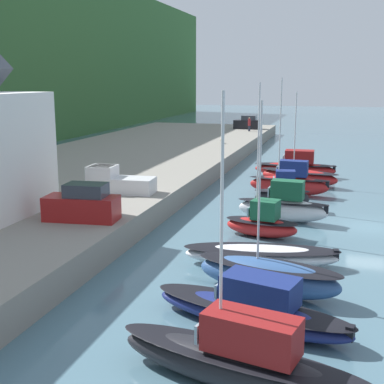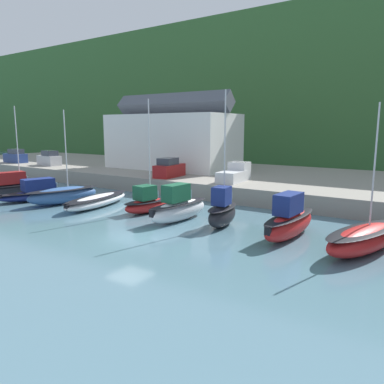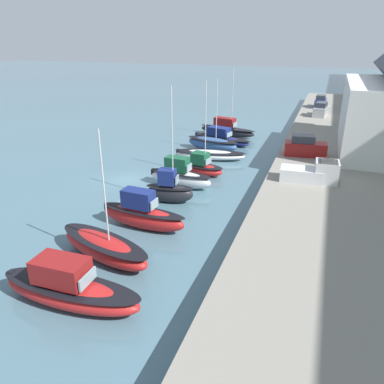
{
  "view_description": "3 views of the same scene",
  "coord_description": "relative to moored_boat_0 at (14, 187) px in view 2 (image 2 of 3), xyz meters",
  "views": [
    {
      "loc": [
        -36.02,
        1.9,
        9.62
      ],
      "look_at": [
        -1.26,
        11.75,
        1.94
      ],
      "focal_mm": 50.0,
      "sensor_mm": 36.0,
      "label": 1
    },
    {
      "loc": [
        16.35,
        -17.09,
        7.09
      ],
      "look_at": [
        -0.75,
        8.33,
        1.81
      ],
      "focal_mm": 35.0,
      "sensor_mm": 36.0,
      "label": 2
    },
    {
      "loc": [
        30.4,
        17.74,
        13.12
      ],
      "look_at": [
        4.81,
        8.56,
        1.82
      ],
      "focal_mm": 35.0,
      "sensor_mm": 36.0,
      "label": 3
    }
  ],
  "objects": [
    {
      "name": "parked_car_0",
      "position": [
        -10.98,
        12.25,
        1.6
      ],
      "size": [
        4.41,
        2.38,
        2.16
      ],
      "rotation": [
        0.0,
        0.0,
        1.43
      ],
      "color": "#B7B7BC",
      "rests_on": "quay_promenade"
    },
    {
      "name": "hillside_backdrop",
      "position": [
        20.87,
        77.88,
        12.65
      ],
      "size": [
        240.0,
        75.24,
        27.17
      ],
      "color": "#386633",
      "rests_on": "ground_plane"
    },
    {
      "name": "moored_boat_8",
      "position": [
        33.88,
        0.98,
        -0.11
      ],
      "size": [
        4.19,
        7.7,
        8.48
      ],
      "rotation": [
        0.0,
        0.0,
        -0.3
      ],
      "color": "red",
      "rests_on": "ground_plane"
    },
    {
      "name": "quay_promenade",
      "position": [
        20.87,
        20.0,
        -0.13
      ],
      "size": [
        116.99,
        22.4,
        1.62
      ],
      "color": "gray",
      "rests_on": "ground_plane"
    },
    {
      "name": "ground_plane",
      "position": [
        20.87,
        -4.62,
        -0.94
      ],
      "size": [
        320.0,
        320.0,
        0.0
      ],
      "primitive_type": "plane",
      "color": "slate"
    },
    {
      "name": "moored_boat_6",
      "position": [
        24.3,
        1.42,
        0.19
      ],
      "size": [
        2.01,
        4.27,
        9.7
      ],
      "rotation": [
        0.0,
        0.0,
        0.14
      ],
      "color": "black",
      "rests_on": "ground_plane"
    },
    {
      "name": "parked_car_1",
      "position": [
        11.82,
        11.47,
        1.6
      ],
      "size": [
        2.2,
        4.36,
        2.16
      ],
      "rotation": [
        0.0,
        0.0,
        0.1
      ],
      "color": "maroon",
      "rests_on": "quay_promenade"
    },
    {
      "name": "moored_boat_5",
      "position": [
        20.72,
        0.95,
        0.13
      ],
      "size": [
        2.07,
        6.38,
        2.89
      ],
      "rotation": [
        0.0,
        0.0,
        -0.08
      ],
      "color": "silver",
      "rests_on": "ground_plane"
    },
    {
      "name": "moored_boat_3",
      "position": [
        11.51,
        1.06,
        -0.37
      ],
      "size": [
        3.49,
        8.44,
        1.05
      ],
      "rotation": [
        0.0,
        0.0,
        0.15
      ],
      "color": "white",
      "rests_on": "ground_plane"
    },
    {
      "name": "pickup_truck_0",
      "position": [
        19.47,
        12.79,
        1.5
      ],
      "size": [
        2.25,
        4.84,
        1.9
      ],
      "rotation": [
        0.0,
        0.0,
        0.07
      ],
      "color": "silver",
      "rests_on": "quay_promenade"
    },
    {
      "name": "moored_boat_1",
      "position": [
        4.36,
        0.35,
        -0.18
      ],
      "size": [
        4.23,
        8.71,
        2.14
      ],
      "rotation": [
        0.0,
        0.0,
        -0.26
      ],
      "color": "navy",
      "rests_on": "ground_plane"
    },
    {
      "name": "harbor_clubhouse",
      "position": [
        6.52,
        19.14,
        4.59
      ],
      "size": [
        17.56,
        8.58,
        10.02
      ],
      "color": "white",
      "rests_on": "quay_promenade"
    },
    {
      "name": "moored_boat_7",
      "position": [
        29.31,
        1.38,
        0.17
      ],
      "size": [
        2.03,
        6.84,
        2.97
      ],
      "rotation": [
        0.0,
        0.0,
        -0.06
      ],
      "color": "red",
      "rests_on": "ground_plane"
    },
    {
      "name": "moored_boat_2",
      "position": [
        7.85,
        0.23,
        -0.08
      ],
      "size": [
        3.56,
        7.16,
        8.72
      ],
      "rotation": [
        0.0,
        0.0,
        -0.22
      ],
      "color": "#33568E",
      "rests_on": "ground_plane"
    },
    {
      "name": "moored_boat_4",
      "position": [
        16.8,
        1.82,
        -0.07
      ],
      "size": [
        2.59,
        4.85,
        9.4
      ],
      "rotation": [
        0.0,
        0.0,
        -0.16
      ],
      "color": "red",
      "rests_on": "ground_plane"
    },
    {
      "name": "moored_boat_0",
      "position": [
        0.0,
        0.0,
        0.0
      ],
      "size": [
        3.7,
        8.8,
        9.29
      ],
      "rotation": [
        0.0,
        0.0,
        -0.22
      ],
      "color": "black",
      "rests_on": "ground_plane"
    },
    {
      "name": "parked_car_3",
      "position": [
        -19.11,
        11.88,
        1.6
      ],
      "size": [
        4.26,
        1.94,
        2.16
      ],
      "rotation": [
        0.0,
        0.0,
        1.54
      ],
      "color": "navy",
      "rests_on": "quay_promenade"
    }
  ]
}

